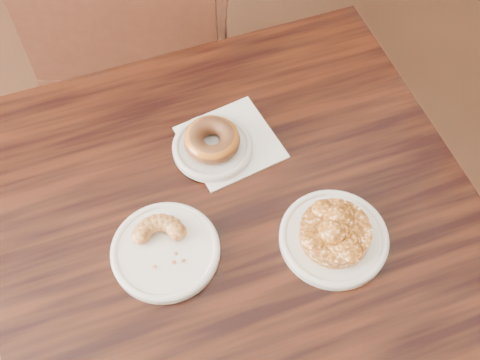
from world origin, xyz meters
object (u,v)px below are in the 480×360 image
object	(u,v)px
apple_fritter	(336,231)
cruller_fragment	(164,246)
cafe_table	(239,302)
chair_far	(141,26)
glazed_donut	(212,140)

from	to	relation	value
apple_fritter	cruller_fragment	bearing A→B (deg)	168.01
cafe_table	chair_far	bearing A→B (deg)	89.56
cafe_table	chair_far	distance (m)	0.82
apple_fritter	cruller_fragment	distance (m)	0.27
apple_fritter	cafe_table	bearing A→B (deg)	149.70
cafe_table	glazed_donut	distance (m)	0.43
chair_far	apple_fritter	xyz separation A→B (m)	(0.17, -0.90, 0.33)
chair_far	glazed_donut	bearing A→B (deg)	112.68
chair_far	glazed_donut	world-z (taller)	chair_far
glazed_donut	cruller_fragment	size ratio (longest dim) A/B	0.97
apple_fritter	cruller_fragment	size ratio (longest dim) A/B	1.54
chair_far	apple_fritter	bearing A→B (deg)	120.83
glazed_donut	apple_fritter	size ratio (longest dim) A/B	0.63
glazed_donut	cruller_fragment	distance (m)	0.21
cafe_table	cruller_fragment	bearing A→B (deg)	-172.40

